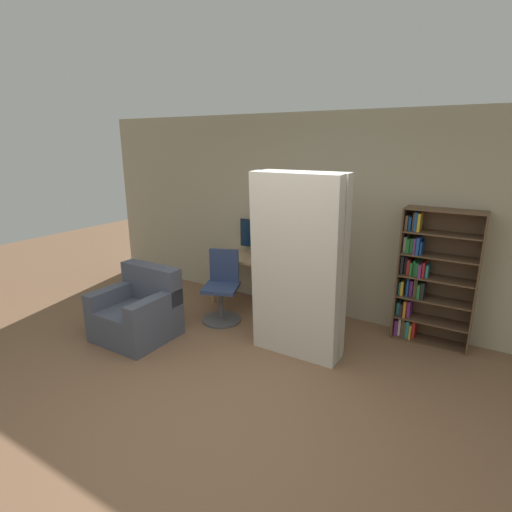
{
  "coord_description": "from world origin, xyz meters",
  "views": [
    {
      "loc": [
        1.83,
        -2.34,
        2.32
      ],
      "look_at": [
        -0.49,
        1.45,
        1.05
      ],
      "focal_mm": 28.0,
      "sensor_mm": 36.0,
      "label": 1
    }
  ],
  "objects_px": {
    "mattress_near": "(295,270)",
    "armchair": "(139,312)",
    "mattress_far": "(303,265)",
    "monitor": "(258,236)",
    "office_chair": "(222,292)",
    "bookshelf": "(427,279)"
  },
  "relations": [
    {
      "from": "monitor",
      "to": "mattress_near",
      "type": "xyz_separation_m",
      "value": [
        1.18,
        -1.19,
        0.02
      ]
    },
    {
      "from": "monitor",
      "to": "office_chair",
      "type": "height_order",
      "value": "monitor"
    },
    {
      "from": "mattress_near",
      "to": "monitor",
      "type": "bearing_deg",
      "value": 134.81
    },
    {
      "from": "bookshelf",
      "to": "armchair",
      "type": "distance_m",
      "value": 3.49
    },
    {
      "from": "monitor",
      "to": "mattress_far",
      "type": "distance_m",
      "value": 1.55
    },
    {
      "from": "mattress_near",
      "to": "mattress_far",
      "type": "distance_m",
      "value": 0.19
    },
    {
      "from": "office_chair",
      "to": "armchair",
      "type": "relative_size",
      "value": 1.11
    },
    {
      "from": "office_chair",
      "to": "mattress_far",
      "type": "xyz_separation_m",
      "value": [
        1.25,
        -0.18,
        0.63
      ]
    },
    {
      "from": "office_chair",
      "to": "bookshelf",
      "type": "relative_size",
      "value": 0.59
    },
    {
      "from": "mattress_near",
      "to": "mattress_far",
      "type": "xyz_separation_m",
      "value": [
        0.0,
        0.19,
        -0.0
      ]
    },
    {
      "from": "bookshelf",
      "to": "mattress_far",
      "type": "distance_m",
      "value": 1.54
    },
    {
      "from": "bookshelf",
      "to": "monitor",
      "type": "bearing_deg",
      "value": -179.97
    },
    {
      "from": "monitor",
      "to": "armchair",
      "type": "distance_m",
      "value": 1.98
    },
    {
      "from": "monitor",
      "to": "armchair",
      "type": "xyz_separation_m",
      "value": [
        -0.66,
        -1.74,
        -0.68
      ]
    },
    {
      "from": "bookshelf",
      "to": "mattress_near",
      "type": "bearing_deg",
      "value": -133.94
    },
    {
      "from": "mattress_far",
      "to": "armchair",
      "type": "bearing_deg",
      "value": -157.96
    },
    {
      "from": "mattress_near",
      "to": "armchair",
      "type": "distance_m",
      "value": 2.04
    },
    {
      "from": "office_chair",
      "to": "mattress_far",
      "type": "distance_m",
      "value": 1.41
    },
    {
      "from": "monitor",
      "to": "mattress_near",
      "type": "height_order",
      "value": "mattress_near"
    },
    {
      "from": "office_chair",
      "to": "mattress_far",
      "type": "height_order",
      "value": "mattress_far"
    },
    {
      "from": "mattress_far",
      "to": "armchair",
      "type": "relative_size",
      "value": 2.39
    },
    {
      "from": "bookshelf",
      "to": "mattress_near",
      "type": "distance_m",
      "value": 1.67
    }
  ]
}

